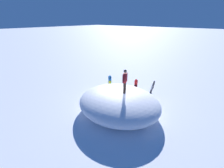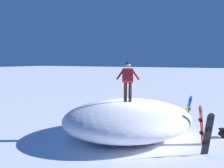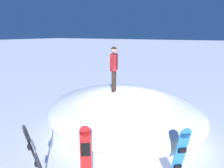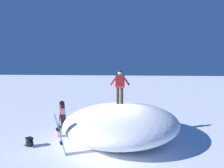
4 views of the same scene
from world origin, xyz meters
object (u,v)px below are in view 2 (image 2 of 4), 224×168
at_px(snowboard_primary_upright, 201,124).
at_px(snowboard_tertiary_upright, 208,134).
at_px(snowboarder_standing, 128,78).
at_px(backpack_near, 223,133).
at_px(snowboard_secondary_upright, 187,112).

distance_m(snowboard_primary_upright, snowboard_tertiary_upright, 1.38).
height_order(snowboarder_standing, snowboard_tertiary_upright, snowboarder_standing).
bearing_deg(snowboard_tertiary_upright, backpack_near, 177.86).
height_order(snowboard_secondary_upright, snowboard_tertiary_upright, snowboard_secondary_upright).
xyz_separation_m(snowboarder_standing, backpack_near, (-2.31, 3.49, -2.40)).
xyz_separation_m(snowboard_secondary_upright, snowboard_tertiary_upright, (3.32, 1.59, -0.06)).
bearing_deg(snowboard_secondary_upright, snowboard_tertiary_upright, 25.61).
distance_m(snowboard_tertiary_upright, backpack_near, 2.88).
bearing_deg(backpack_near, snowboard_primary_upright, -21.77).
bearing_deg(snowboarder_standing, backpack_near, 123.58).
height_order(snowboard_tertiary_upright, backpack_near, snowboard_tertiary_upright).
bearing_deg(snowboard_secondary_upright, snowboarder_standing, -32.42).
relative_size(snowboard_tertiary_upright, backpack_near, 2.59).
relative_size(snowboard_primary_upright, backpack_near, 2.62).
distance_m(snowboarder_standing, snowboard_secondary_upright, 3.77).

